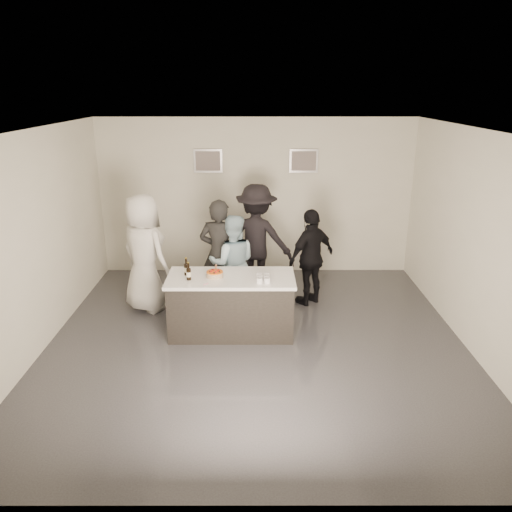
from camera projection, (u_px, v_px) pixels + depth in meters
name	position (u px, v px, depth m)	size (l,w,h in m)	color
floor	(256.00, 342.00, 7.26)	(6.00, 6.00, 0.00)	#3D3D42
ceiling	(256.00, 130.00, 6.29)	(6.00, 6.00, 0.00)	white
wall_back	(256.00, 197.00, 9.62)	(6.00, 0.04, 3.00)	silver
wall_front	(256.00, 357.00, 3.94)	(6.00, 0.04, 3.00)	silver
wall_left	(36.00, 244.00, 6.78)	(0.04, 6.00, 3.00)	silver
wall_right	(476.00, 243.00, 6.78)	(0.04, 6.00, 3.00)	silver
picture_left	(208.00, 161.00, 9.36)	(0.54, 0.04, 0.44)	#B2B2B7
picture_right	(304.00, 161.00, 9.36)	(0.54, 0.04, 0.44)	#B2B2B7
bar_counter	(231.00, 305.00, 7.40)	(1.86, 0.86, 0.90)	white
cake	(215.00, 274.00, 7.24)	(0.24, 0.24, 0.07)	orange
beer_bottle_a	(186.00, 267.00, 7.28)	(0.07, 0.07, 0.26)	black
beer_bottle_b	(189.00, 271.00, 7.10)	(0.07, 0.07, 0.26)	black
tumbler_cluster	(263.00, 278.00, 7.10)	(0.19, 0.30, 0.08)	orange
candles	(209.00, 284.00, 6.97)	(0.24, 0.08, 0.01)	pink
person_main_black	(220.00, 255.00, 8.14)	(0.67, 0.44, 1.84)	black
person_main_blue	(233.00, 263.00, 8.10)	(0.78, 0.61, 1.61)	#A8CCDC
person_guest_left	(144.00, 253.00, 8.04)	(0.95, 0.62, 1.94)	silver
person_guest_right	(311.00, 257.00, 8.32)	(0.96, 0.40, 1.64)	black
person_guest_back	(257.00, 239.00, 8.80)	(1.26, 0.72, 1.95)	black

